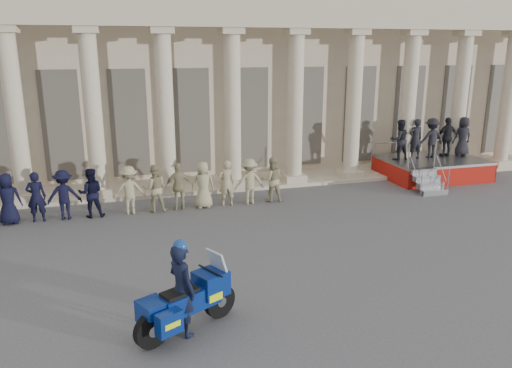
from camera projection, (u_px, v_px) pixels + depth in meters
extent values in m
plane|color=#4D4D50|center=(257.00, 276.00, 12.56)|extent=(90.00, 90.00, 0.00)
cube|color=#BEAC8F|center=(176.00, 69.00, 25.29)|extent=(40.00, 10.00, 9.00)
cube|color=#BEAC8F|center=(199.00, 184.00, 20.71)|extent=(40.00, 2.60, 0.15)
cube|color=#BEAC8F|center=(197.00, 13.00, 18.20)|extent=(35.80, 1.00, 1.00)
cube|color=#BEAC8F|center=(26.00, 197.00, 18.19)|extent=(0.90, 0.90, 0.30)
cylinder|color=#BEAC8F|center=(15.00, 116.00, 17.41)|extent=(0.64, 0.64, 5.60)
cube|color=#BEAC8F|center=(4.00, 29.00, 16.64)|extent=(0.85, 0.85, 0.24)
cube|color=#BEAC8F|center=(100.00, 192.00, 18.88)|extent=(0.90, 0.90, 0.30)
cylinder|color=#BEAC8F|center=(93.00, 114.00, 18.10)|extent=(0.64, 0.64, 5.60)
cube|color=#BEAC8F|center=(86.00, 30.00, 17.33)|extent=(0.85, 0.85, 0.24)
cube|color=#BEAC8F|center=(169.00, 186.00, 19.56)|extent=(0.90, 0.90, 0.30)
cylinder|color=#BEAC8F|center=(165.00, 111.00, 18.79)|extent=(0.64, 0.64, 5.60)
cube|color=#BEAC8F|center=(162.00, 30.00, 18.02)|extent=(0.85, 0.85, 0.24)
cube|color=#BEAC8F|center=(233.00, 182.00, 20.25)|extent=(0.90, 0.90, 0.30)
cylinder|color=#BEAC8F|center=(233.00, 109.00, 19.47)|extent=(0.64, 0.64, 5.60)
cube|color=#BEAC8F|center=(232.00, 31.00, 18.70)|extent=(0.85, 0.85, 0.24)
cube|color=#BEAC8F|center=(294.00, 177.00, 20.94)|extent=(0.90, 0.90, 0.30)
cylinder|color=#BEAC8F|center=(295.00, 107.00, 20.16)|extent=(0.64, 0.64, 5.60)
cube|color=#BEAC8F|center=(297.00, 31.00, 19.39)|extent=(0.85, 0.85, 0.24)
cube|color=#BEAC8F|center=(350.00, 173.00, 21.62)|extent=(0.90, 0.90, 0.30)
cylinder|color=#BEAC8F|center=(354.00, 105.00, 20.84)|extent=(0.64, 0.64, 5.60)
cube|color=#BEAC8F|center=(357.00, 32.00, 20.07)|extent=(0.85, 0.85, 0.24)
cube|color=#BEAC8F|center=(403.00, 169.00, 22.31)|extent=(0.90, 0.90, 0.30)
cylinder|color=#BEAC8F|center=(408.00, 103.00, 21.53)|extent=(0.64, 0.64, 5.60)
cube|color=#BEAC8F|center=(414.00, 33.00, 20.76)|extent=(0.85, 0.85, 0.24)
cube|color=#BEAC8F|center=(453.00, 166.00, 22.99)|extent=(0.90, 0.90, 0.30)
cylinder|color=#BEAC8F|center=(460.00, 101.00, 22.22)|extent=(0.64, 0.64, 5.60)
cube|color=#BEAC8F|center=(467.00, 33.00, 21.45)|extent=(0.85, 0.85, 0.24)
cube|color=#BEAC8F|center=(500.00, 162.00, 23.68)|extent=(0.90, 0.90, 0.30)
cylinder|color=#BEAC8F|center=(508.00, 100.00, 22.90)|extent=(0.64, 0.64, 5.60)
cube|color=black|center=(62.00, 126.00, 19.82)|extent=(1.30, 0.12, 4.20)
cube|color=black|center=(129.00, 124.00, 20.50)|extent=(1.30, 0.12, 4.20)
cube|color=black|center=(192.00, 121.00, 21.19)|extent=(1.30, 0.12, 4.20)
cube|color=black|center=(251.00, 119.00, 21.87)|extent=(1.30, 0.12, 4.20)
cube|color=black|center=(306.00, 117.00, 22.56)|extent=(1.30, 0.12, 4.20)
cube|color=black|center=(358.00, 115.00, 23.25)|extent=(1.30, 0.12, 4.20)
cube|color=black|center=(407.00, 113.00, 23.93)|extent=(1.30, 0.12, 4.20)
cube|color=black|center=(454.00, 111.00, 24.62)|extent=(1.30, 0.12, 4.20)
cube|color=black|center=(498.00, 109.00, 25.30)|extent=(1.30, 0.12, 4.20)
imported|color=black|center=(8.00, 199.00, 16.09)|extent=(0.82, 0.54, 1.69)
imported|color=black|center=(36.00, 197.00, 16.31)|extent=(0.62, 0.40, 1.69)
imported|color=black|center=(64.00, 195.00, 16.54)|extent=(1.09, 0.63, 1.69)
imported|color=black|center=(91.00, 193.00, 16.76)|extent=(0.82, 0.64, 1.69)
imported|color=#9A926A|center=(129.00, 190.00, 17.10)|extent=(1.09, 0.63, 1.69)
imported|color=#9A926A|center=(155.00, 188.00, 17.32)|extent=(0.82, 0.64, 1.69)
imported|color=#9A926A|center=(179.00, 186.00, 17.55)|extent=(0.99, 0.41, 1.69)
imported|color=#9A926A|center=(203.00, 185.00, 17.77)|extent=(0.82, 0.54, 1.69)
imported|color=#9A926A|center=(227.00, 183.00, 18.00)|extent=(0.62, 0.40, 1.69)
imported|color=#9A926A|center=(249.00, 181.00, 18.22)|extent=(1.09, 0.63, 1.69)
imported|color=#9A926A|center=(272.00, 180.00, 18.45)|extent=(0.82, 0.64, 1.69)
cube|color=gray|center=(432.00, 159.00, 21.93)|extent=(4.26, 3.04, 0.10)
cube|color=maroon|center=(453.00, 177.00, 20.65)|extent=(4.26, 0.04, 0.76)
cube|color=maroon|center=(389.00, 172.00, 21.49)|extent=(0.04, 3.04, 0.76)
cube|color=maroon|center=(472.00, 166.00, 22.60)|extent=(0.04, 3.04, 0.76)
cube|color=gray|center=(434.00, 192.00, 19.47)|extent=(1.10, 0.28, 0.22)
cube|color=gray|center=(430.00, 185.00, 19.67)|extent=(1.10, 0.28, 0.22)
cube|color=gray|center=(426.00, 178.00, 19.87)|extent=(1.10, 0.28, 0.22)
cube|color=gray|center=(423.00, 171.00, 20.08)|extent=(1.10, 0.28, 0.22)
cylinder|color=gray|center=(414.00, 141.00, 23.15)|extent=(4.26, 0.04, 0.04)
imported|color=black|center=(399.00, 140.00, 21.45)|extent=(0.85, 0.66, 1.75)
imported|color=black|center=(416.00, 139.00, 21.66)|extent=(0.64, 0.42, 1.75)
imported|color=black|center=(432.00, 138.00, 21.87)|extent=(1.13, 0.65, 1.75)
imported|color=black|center=(447.00, 137.00, 22.08)|extent=(1.02, 0.43, 1.75)
imported|color=black|center=(463.00, 136.00, 22.30)|extent=(0.85, 0.56, 1.75)
cylinder|color=black|center=(220.00, 301.00, 10.58)|extent=(0.72, 0.47, 0.73)
cylinder|color=black|center=(152.00, 330.00, 9.48)|extent=(0.72, 0.47, 0.73)
cube|color=navy|center=(189.00, 299.00, 9.98)|extent=(1.35, 1.00, 0.42)
cube|color=navy|center=(211.00, 283.00, 10.30)|extent=(0.81, 0.79, 0.50)
cube|color=silver|center=(211.00, 294.00, 10.37)|extent=(0.37, 0.41, 0.13)
cube|color=#B2BFCC|center=(218.00, 263.00, 10.33)|extent=(0.44, 0.56, 0.59)
cube|color=black|center=(180.00, 293.00, 9.78)|extent=(0.81, 0.67, 0.11)
cube|color=navy|center=(153.00, 310.00, 9.41)|extent=(0.52, 0.51, 0.24)
cube|color=navy|center=(169.00, 323.00, 9.28)|extent=(0.56, 0.45, 0.44)
cube|color=#DBF10C|center=(169.00, 323.00, 9.28)|extent=(0.42, 0.39, 0.11)
cube|color=navy|center=(149.00, 309.00, 9.78)|extent=(0.56, 0.45, 0.44)
cube|color=#DBF10C|center=(149.00, 309.00, 9.78)|extent=(0.42, 0.39, 0.11)
cylinder|color=silver|center=(159.00, 320.00, 9.90)|extent=(0.64, 0.40, 0.11)
cylinder|color=black|center=(211.00, 271.00, 10.23)|extent=(0.39, 0.71, 0.04)
imported|color=black|center=(182.00, 290.00, 9.80)|extent=(0.73, 0.84, 1.93)
sphere|color=navy|center=(180.00, 246.00, 9.56)|extent=(0.28, 0.28, 0.28)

